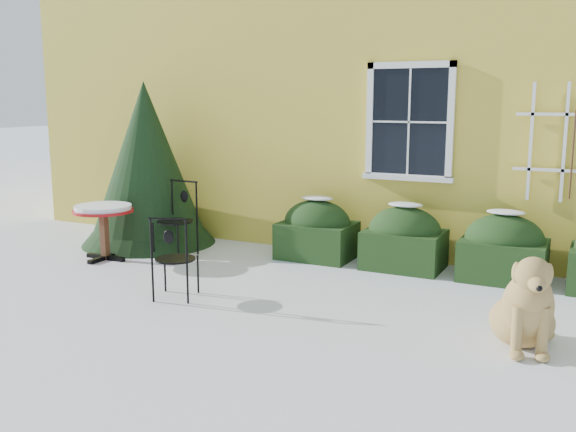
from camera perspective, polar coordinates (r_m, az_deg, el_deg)
The scene contains 8 objects.
ground at distance 7.09m, azimuth -3.64°, elevation -8.49°, with size 80.00×80.00×0.00m, color white.
house at distance 13.27m, azimuth 11.99°, elevation 14.16°, with size 12.40×8.40×6.40m.
hedge_row at distance 8.73m, azimuth 14.39°, elevation -2.44°, with size 4.95×0.80×0.91m.
evergreen_shrub at distance 10.42m, azimuth -12.41°, elevation 3.20°, with size 2.12×2.12×2.56m.
bistro_table at distance 9.54m, azimuth -16.09°, elevation 0.15°, with size 0.86×0.86×0.80m.
patio_chair_near at distance 7.51m, azimuth -10.10°, elevation -3.63°, with size 0.55×0.55×0.99m.
patio_chair_far at distance 9.59m, azimuth -9.84°, elevation -0.23°, with size 0.53×0.53×1.10m.
dog at distance 6.35m, azimuth 20.40°, elevation -7.79°, with size 0.77×1.06×0.95m.
Camera 1 is at (3.38, -5.80, 2.29)m, focal length 40.00 mm.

